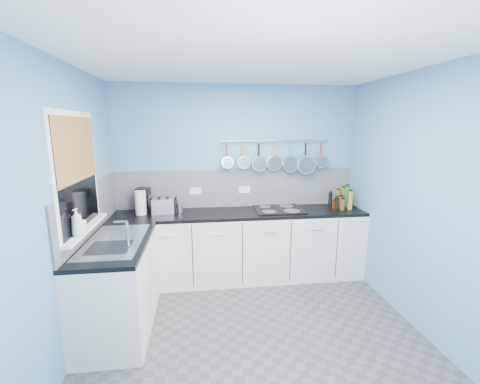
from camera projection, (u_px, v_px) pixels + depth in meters
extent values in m
cube|color=#47474C|center=(255.00, 335.00, 3.04)|extent=(3.20, 3.00, 0.02)
cube|color=white|center=(258.00, 57.00, 2.53)|extent=(3.20, 3.00, 0.02)
cube|color=#5788B4|center=(237.00, 181.00, 4.25)|extent=(3.20, 0.02, 2.50)
cube|color=#5788B4|center=(320.00, 300.00, 1.31)|extent=(3.20, 0.02, 2.50)
cube|color=#5788B4|center=(63.00, 215.00, 2.58)|extent=(0.02, 3.00, 2.50)
cube|color=#5788B4|center=(424.00, 203.00, 2.98)|extent=(0.02, 3.00, 2.50)
cube|color=#989AA0|center=(237.00, 188.00, 4.25)|extent=(3.20, 0.02, 0.50)
cube|color=#989AA0|center=(91.00, 208.00, 3.19)|extent=(0.02, 1.80, 0.50)
cube|color=silver|center=(239.00, 246.00, 4.11)|extent=(3.20, 0.60, 0.86)
cube|color=black|center=(239.00, 213.00, 4.02)|extent=(3.20, 0.60, 0.04)
cube|color=silver|center=(119.00, 287.00, 3.08)|extent=(0.60, 1.20, 0.86)
cube|color=black|center=(115.00, 243.00, 2.99)|extent=(0.60, 1.20, 0.04)
cube|color=white|center=(77.00, 174.00, 2.82)|extent=(0.01, 1.00, 1.10)
cube|color=black|center=(78.00, 174.00, 2.82)|extent=(0.01, 0.90, 1.00)
cube|color=#905E35|center=(76.00, 148.00, 2.77)|extent=(0.01, 0.90, 0.55)
cube|color=white|center=(86.00, 228.00, 2.92)|extent=(0.10, 0.98, 0.03)
cube|color=silver|center=(115.00, 241.00, 2.98)|extent=(0.50, 0.95, 0.01)
cube|color=white|center=(196.00, 191.00, 4.17)|extent=(0.15, 0.01, 0.09)
cube|color=white|center=(244.00, 190.00, 4.25)|extent=(0.15, 0.01, 0.09)
cylinder|color=silver|center=(275.00, 141.00, 4.14)|extent=(1.45, 0.02, 0.02)
imported|color=white|center=(77.00, 222.00, 2.66)|extent=(0.10, 0.10, 0.24)
imported|color=white|center=(80.00, 224.00, 2.73)|extent=(0.09, 0.09, 0.17)
cylinder|color=white|center=(141.00, 203.00, 3.86)|extent=(0.15, 0.15, 0.30)
cube|color=silver|center=(164.00, 206.00, 3.93)|extent=(0.32, 0.21, 0.19)
cylinder|color=silver|center=(179.00, 207.00, 4.01)|extent=(0.10, 0.10, 0.12)
cube|color=black|center=(278.00, 209.00, 4.12)|extent=(0.61, 0.54, 0.01)
cylinder|color=#3F721E|center=(343.00, 197.00, 4.29)|extent=(0.07, 0.07, 0.25)
cylinder|color=#8C5914|center=(338.00, 198.00, 4.27)|extent=(0.06, 0.06, 0.23)
cylinder|color=black|center=(330.00, 200.00, 4.26)|extent=(0.05, 0.05, 0.19)
cylinder|color=#265919|center=(347.00, 197.00, 4.18)|extent=(0.06, 0.06, 0.30)
cylinder|color=brown|center=(341.00, 202.00, 4.19)|extent=(0.06, 0.06, 0.16)
cylinder|color=#4C190C|center=(334.00, 204.00, 4.18)|extent=(0.06, 0.06, 0.10)
cylinder|color=olive|center=(350.00, 200.00, 4.10)|extent=(0.06, 0.06, 0.24)
cylinder|color=brown|center=(342.00, 204.00, 4.10)|extent=(0.06, 0.06, 0.14)
cylinder|color=black|center=(337.00, 204.00, 4.08)|extent=(0.05, 0.05, 0.17)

